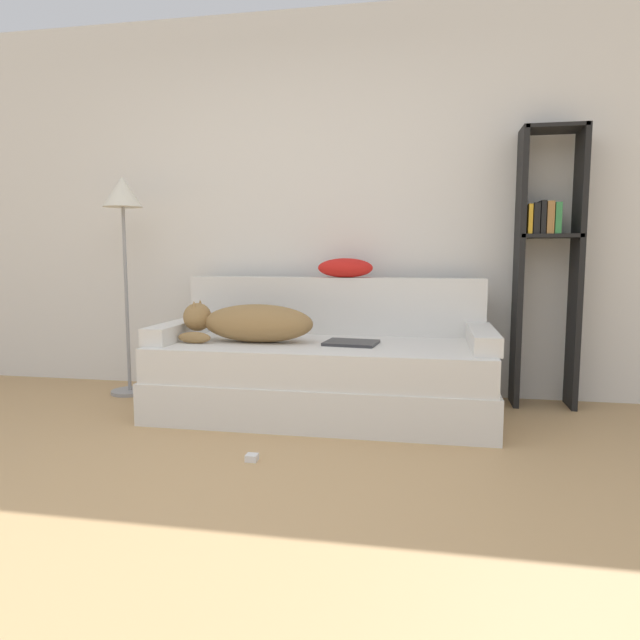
{
  "coord_description": "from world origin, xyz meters",
  "views": [
    {
      "loc": [
        0.88,
        -1.71,
        1.0
      ],
      "look_at": [
        0.24,
        1.65,
        0.6
      ],
      "focal_mm": 32.0,
      "sensor_mm": 36.0,
      "label": 1
    }
  ],
  "objects_px": {
    "dog": "(249,323)",
    "power_adapter": "(252,458)",
    "couch": "(323,379)",
    "bookshelf": "(547,253)",
    "throw_pillow": "(345,268)",
    "floor_lamp": "(123,216)",
    "laptop": "(351,343)"
  },
  "relations": [
    {
      "from": "dog",
      "to": "power_adapter",
      "type": "distance_m",
      "value": 1.02
    },
    {
      "from": "couch",
      "to": "power_adapter",
      "type": "relative_size",
      "value": 36.51
    },
    {
      "from": "couch",
      "to": "bookshelf",
      "type": "xyz_separation_m",
      "value": [
        1.39,
        0.47,
        0.78
      ]
    },
    {
      "from": "throw_pillow",
      "to": "bookshelf",
      "type": "distance_m",
      "value": 1.31
    },
    {
      "from": "dog",
      "to": "floor_lamp",
      "type": "relative_size",
      "value": 0.54
    },
    {
      "from": "bookshelf",
      "to": "power_adapter",
      "type": "distance_m",
      "value": 2.3
    },
    {
      "from": "couch",
      "to": "dog",
      "type": "xyz_separation_m",
      "value": [
        -0.45,
        -0.07,
        0.35
      ]
    },
    {
      "from": "laptop",
      "to": "power_adapter",
      "type": "distance_m",
      "value": 1.02
    },
    {
      "from": "laptop",
      "to": "power_adapter",
      "type": "bearing_deg",
      "value": -107.6
    },
    {
      "from": "laptop",
      "to": "bookshelf",
      "type": "bearing_deg",
      "value": 29.66
    },
    {
      "from": "couch",
      "to": "throw_pillow",
      "type": "relative_size",
      "value": 5.51
    },
    {
      "from": "bookshelf",
      "to": "power_adapter",
      "type": "height_order",
      "value": "bookshelf"
    },
    {
      "from": "throw_pillow",
      "to": "couch",
      "type": "bearing_deg",
      "value": -101.92
    },
    {
      "from": "dog",
      "to": "throw_pillow",
      "type": "height_order",
      "value": "throw_pillow"
    },
    {
      "from": "dog",
      "to": "laptop",
      "type": "bearing_deg",
      "value": 2.31
    },
    {
      "from": "laptop",
      "to": "throw_pillow",
      "type": "relative_size",
      "value": 0.9
    },
    {
      "from": "dog",
      "to": "power_adapter",
      "type": "bearing_deg",
      "value": -71.82
    },
    {
      "from": "bookshelf",
      "to": "floor_lamp",
      "type": "xyz_separation_m",
      "value": [
        -2.86,
        -0.21,
        0.26
      ]
    },
    {
      "from": "dog",
      "to": "laptop",
      "type": "xyz_separation_m",
      "value": [
        0.64,
        0.03,
        -0.11
      ]
    },
    {
      "from": "couch",
      "to": "floor_lamp",
      "type": "bearing_deg",
      "value": 170.0
    },
    {
      "from": "throw_pillow",
      "to": "floor_lamp",
      "type": "xyz_separation_m",
      "value": [
        -1.55,
        -0.13,
        0.36
      ]
    },
    {
      "from": "floor_lamp",
      "to": "couch",
      "type": "bearing_deg",
      "value": -10.0
    },
    {
      "from": "dog",
      "to": "power_adapter",
      "type": "xyz_separation_m",
      "value": [
        0.27,
        -0.81,
        -0.56
      ]
    },
    {
      "from": "couch",
      "to": "floor_lamp",
      "type": "xyz_separation_m",
      "value": [
        -1.47,
        0.26,
        1.04
      ]
    },
    {
      "from": "power_adapter",
      "to": "floor_lamp",
      "type": "bearing_deg",
      "value": 138.21
    },
    {
      "from": "throw_pillow",
      "to": "power_adapter",
      "type": "bearing_deg",
      "value": -101.91
    },
    {
      "from": "dog",
      "to": "floor_lamp",
      "type": "distance_m",
      "value": 1.27
    },
    {
      "from": "laptop",
      "to": "bookshelf",
      "type": "relative_size",
      "value": 0.19
    },
    {
      "from": "dog",
      "to": "couch",
      "type": "bearing_deg",
      "value": 9.25
    },
    {
      "from": "couch",
      "to": "dog",
      "type": "bearing_deg",
      "value": -170.75
    },
    {
      "from": "couch",
      "to": "power_adapter",
      "type": "xyz_separation_m",
      "value": [
        -0.19,
        -0.89,
        -0.21
      ]
    },
    {
      "from": "couch",
      "to": "laptop",
      "type": "xyz_separation_m",
      "value": [
        0.18,
        -0.05,
        0.24
      ]
    }
  ]
}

